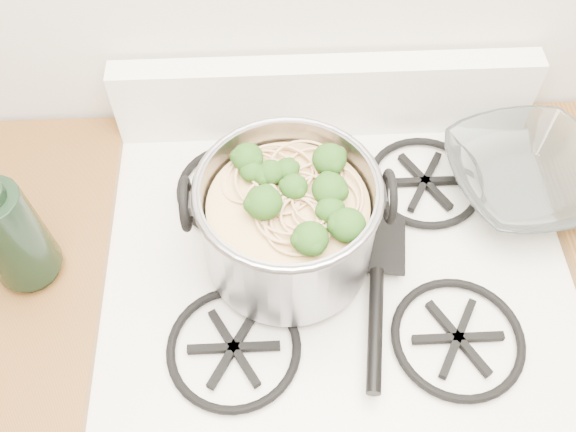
{
  "coord_description": "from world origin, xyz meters",
  "views": [
    {
      "loc": [
        -0.11,
        0.73,
        1.82
      ],
      "look_at": [
        -0.08,
        1.27,
        1.03
      ],
      "focal_mm": 40.0,
      "sensor_mm": 36.0,
      "label": 1
    }
  ],
  "objects": [
    {
      "name": "counter_left",
      "position": [
        -0.51,
        1.26,
        0.46
      ],
      "size": [
        0.25,
        0.65,
        0.92
      ],
      "color": "silver",
      "rests_on": "ground"
    },
    {
      "name": "bottle",
      "position": [
        -0.49,
        1.26,
        1.06
      ],
      "size": [
        0.13,
        0.13,
        0.27
      ],
      "primitive_type": "imported",
      "rotation": [
        0.0,
        0.0,
        -0.27
      ],
      "color": "black",
      "rests_on": "counter_left"
    },
    {
      "name": "stock_pot",
      "position": [
        -0.08,
        1.27,
        1.01
      ],
      "size": [
        0.31,
        0.28,
        0.19
      ],
      "color": "gray",
      "rests_on": "gas_range"
    },
    {
      "name": "glass_bowl",
      "position": [
        0.33,
        1.39,
        0.94
      ],
      "size": [
        0.12,
        0.12,
        0.03
      ],
      "primitive_type": "imported",
      "rotation": [
        0.0,
        0.0,
        0.19
      ],
      "color": "white",
      "rests_on": "gas_range"
    },
    {
      "name": "spatula",
      "position": [
        0.07,
        1.28,
        0.94
      ],
      "size": [
        0.33,
        0.35,
        0.02
      ],
      "primitive_type": null,
      "rotation": [
        0.0,
        0.0,
        -0.15
      ],
      "color": "black",
      "rests_on": "gas_range"
    },
    {
      "name": "gas_range",
      "position": [
        0.0,
        1.26,
        0.44
      ],
      "size": [
        0.76,
        0.66,
        0.92
      ],
      "color": "white",
      "rests_on": "ground"
    }
  ]
}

